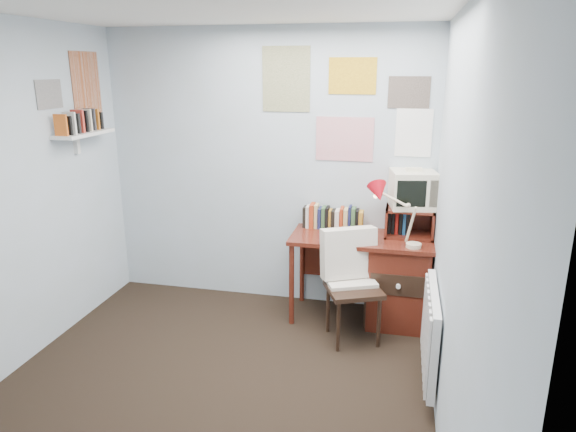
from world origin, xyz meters
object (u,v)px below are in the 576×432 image
object	(u,v)px
desk_chair	(354,290)
crt_tv	(413,188)
desk_lamp	(415,221)
radiator	(431,332)
desk	(392,278)
wall_shelf	(84,134)
tv_riser	(409,222)

from	to	relation	value
desk_chair	crt_tv	size ratio (longest dim) A/B	2.44
desk_lamp	radiator	world-z (taller)	desk_lamp
desk	desk_chair	size ratio (longest dim) A/B	1.37
desk_lamp	wall_shelf	bearing A→B (deg)	-168.53
desk_lamp	wall_shelf	distance (m)	2.81
desk	radiator	xyz separation A→B (m)	(0.29, -0.93, 0.01)
desk	wall_shelf	size ratio (longest dim) A/B	1.94
desk_lamp	desk_chair	bearing A→B (deg)	-147.33
desk_lamp	tv_riser	xyz separation A→B (m)	(-0.04, 0.29, -0.10)
desk	desk_chair	xyz separation A→B (m)	(-0.29, -0.39, 0.03)
tv_riser	crt_tv	xyz separation A→B (m)	(0.01, 0.02, 0.30)
desk_chair	desk	bearing A→B (deg)	30.60
desk_lamp	radiator	size ratio (longest dim) A/B	0.55
desk	tv_riser	distance (m)	0.51
desk_lamp	crt_tv	world-z (taller)	crt_tv
tv_riser	radiator	size ratio (longest dim) A/B	0.50
tv_riser	radiator	bearing A→B (deg)	-80.72
desk_lamp	radiator	xyz separation A→B (m)	(0.13, -0.75, -0.56)
desk_chair	wall_shelf	size ratio (longest dim) A/B	1.42
tv_riser	crt_tv	world-z (taller)	crt_tv
wall_shelf	tv_riser	bearing A→B (deg)	10.32
desk_chair	tv_riser	world-z (taller)	tv_riser
desk_lamp	radiator	bearing A→B (deg)	-72.79
desk	crt_tv	xyz separation A→B (m)	(0.13, 0.13, 0.78)
wall_shelf	desk	bearing A→B (deg)	8.40
desk_chair	crt_tv	world-z (taller)	crt_tv
tv_riser	crt_tv	size ratio (longest dim) A/B	1.11
desk_lamp	wall_shelf	size ratio (longest dim) A/B	0.71
desk	desk_lamp	distance (m)	0.62
crt_tv	radiator	world-z (taller)	crt_tv
crt_tv	tv_riser	bearing A→B (deg)	-127.42
desk	radiator	distance (m)	0.97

